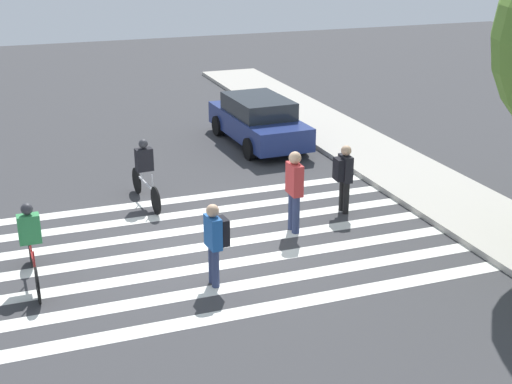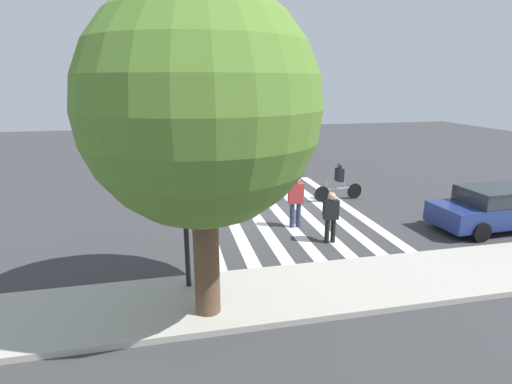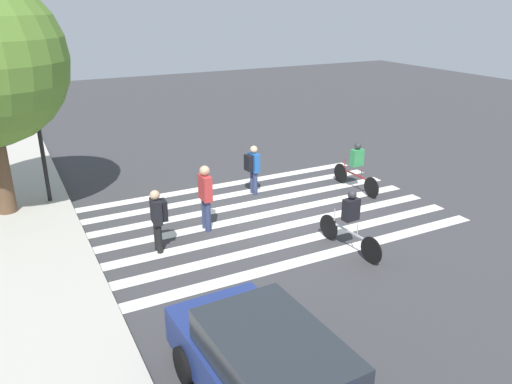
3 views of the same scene
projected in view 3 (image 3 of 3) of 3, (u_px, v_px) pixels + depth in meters
ground_plane at (266, 215)px, 14.69m from camera, size 60.00×60.00×0.00m
sidewalk_curb at (38, 260)px, 11.98m from camera, size 36.00×2.50×0.14m
crosswalk_stripes at (266, 214)px, 14.69m from camera, size 6.13×10.00×0.01m
traffic_light at (39, 99)px, 14.28m from camera, size 0.60×0.50×4.63m
pedestrian_adult_yellow_jacket at (205, 194)px, 13.38m from camera, size 0.51×0.27×1.84m
pedestrian_adult_tall_backpack at (158, 216)px, 12.23m from camera, size 0.46×0.39×1.63m
pedestrian_adult_blue_shirt at (253, 166)px, 15.92m from camera, size 0.46×0.39×1.62m
cyclist_near_curb at (350, 219)px, 12.29m from camera, size 2.22×0.42×1.62m
cyclist_far_lane at (356, 165)px, 16.31m from camera, size 2.27×0.40×1.62m
car_parked_dark_suv at (273, 377)px, 7.28m from camera, size 4.50×2.01×1.46m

